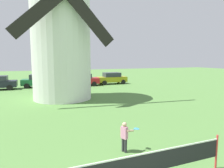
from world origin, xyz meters
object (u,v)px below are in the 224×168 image
windmill (61,28)px  parked_car_green (41,81)px  parked_car_red (81,80)px  player_far (125,135)px  parked_car_mustard (112,78)px  tennis_net (140,165)px

windmill → parked_car_green: size_ratio=2.73×
windmill → parked_car_red: size_ratio=2.68×
player_far → parked_car_mustard: bearing=69.3°
parked_car_mustard → windmill: bearing=-134.6°
windmill → tennis_net: 14.51m
tennis_net → parked_car_red: 21.32m
parked_car_mustard → tennis_net: bearing=-110.1°
parked_car_green → parked_car_red: same height
player_far → parked_car_green: (-1.97, 19.52, 0.16)m
player_far → parked_car_green: 19.62m
tennis_net → parked_car_mustard: (7.86, 21.42, 0.12)m
tennis_net → parked_car_green: size_ratio=1.24×
windmill → parked_car_mustard: (7.82, 7.95, -5.25)m
parked_car_green → parked_car_red: size_ratio=0.98×
parked_car_green → parked_car_mustard: size_ratio=1.12×
parked_car_red → parked_car_mustard: bearing=5.1°
tennis_net → parked_car_mustard: parked_car_mustard is taller
tennis_net → parked_car_green: bearing=93.7°
parked_car_green → player_far: bearing=-84.2°
windmill → parked_car_mustard: size_ratio=3.07×
player_far → parked_car_mustard: size_ratio=0.29×
tennis_net → parked_car_red: size_ratio=1.22×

